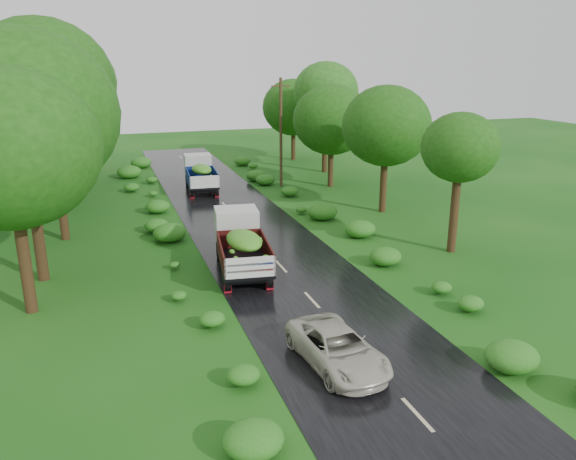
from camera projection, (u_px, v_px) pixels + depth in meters
name	position (u px, v px, depth m)	size (l,w,h in m)	color
ground	(355.00, 347.00, 18.93)	(120.00, 120.00, 0.00)	#0F470F
road	(303.00, 291.00, 23.46)	(6.50, 80.00, 0.02)	black
road_lines	(295.00, 282.00, 24.36)	(0.12, 69.60, 0.00)	#BFB78C
truck_near	(241.00, 241.00, 25.41)	(2.78, 6.02, 2.44)	black
truck_far	(200.00, 172.00, 40.94)	(2.44, 5.79, 2.37)	black
car	(337.00, 348.00, 17.61)	(1.98, 4.28, 1.19)	beige
utility_pole	(281.00, 132.00, 41.42)	(1.40, 0.23, 7.99)	#382616
trees_left	(43.00, 101.00, 34.05)	(5.85, 32.83, 9.63)	black
trees_right	(339.00, 114.00, 41.52)	(5.07, 30.85, 8.17)	black
shrubs	(248.00, 225.00, 31.50)	(11.90, 44.00, 0.70)	#1D6718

